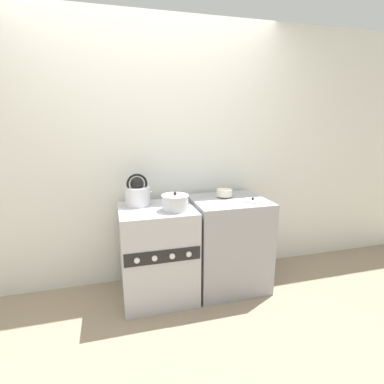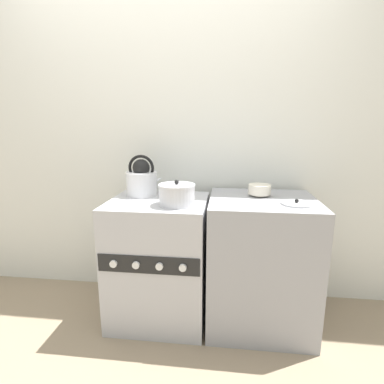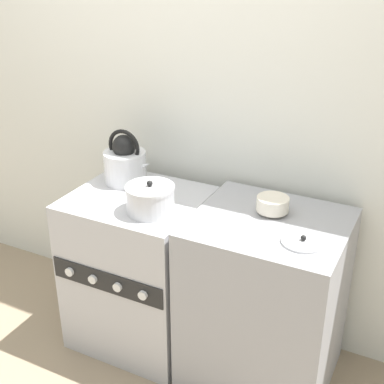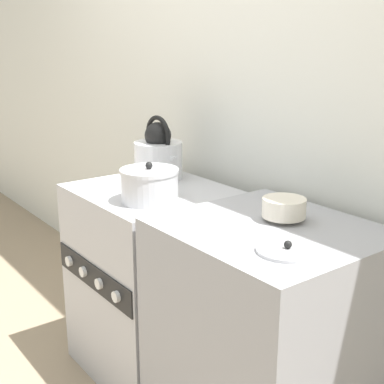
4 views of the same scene
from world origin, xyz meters
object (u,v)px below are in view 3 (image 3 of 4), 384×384
object	(u,v)px
kettle	(125,162)
loose_pot_lid	(303,241)
cooking_pot	(150,199)
enamel_bowl	(273,204)
stove	(140,269)

from	to	relation	value
kettle	loose_pot_lid	size ratio (longest dim) A/B	1.56
cooking_pot	enamel_bowl	distance (m)	0.56
enamel_bowl	cooking_pot	bearing A→B (deg)	-159.26
cooking_pot	enamel_bowl	world-z (taller)	cooking_pot
enamel_bowl	loose_pot_lid	size ratio (longest dim) A/B	0.80
stove	loose_pot_lid	xyz separation A→B (m)	(0.86, -0.10, 0.45)
kettle	cooking_pot	bearing A→B (deg)	-39.09
stove	kettle	xyz separation A→B (m)	(-0.14, 0.13, 0.53)
cooking_pot	enamel_bowl	xyz separation A→B (m)	(0.52, 0.20, 0.00)
stove	cooking_pot	distance (m)	0.52
stove	cooking_pot	world-z (taller)	cooking_pot
stove	kettle	size ratio (longest dim) A/B	2.96
cooking_pot	enamel_bowl	size ratio (longest dim) A/B	1.56
kettle	enamel_bowl	bearing A→B (deg)	-2.52
cooking_pot	loose_pot_lid	bearing A→B (deg)	0.49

